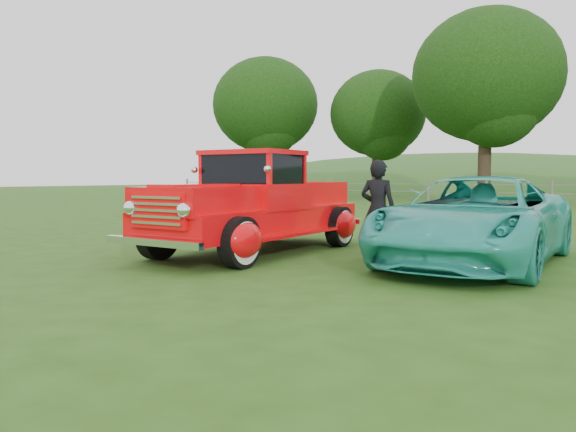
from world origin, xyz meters
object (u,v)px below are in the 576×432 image
Objects in this scene: tree_near_west at (487,76)px; man at (378,210)px; red_pickup at (255,207)px; teal_sedan at (476,220)px; tree_mid_west at (378,114)px; tree_far_west at (265,105)px.

tree_near_west is 6.50× the size of man.
red_pickup is 2.17m from man.
man reaches higher than teal_sedan.
tree_far_west is at bearing -165.96° from tree_mid_west.
tree_near_west reaches higher than tree_far_west.
red_pickup is (3.04, -23.81, -6.00)m from tree_near_west.
tree_near_west reaches higher than teal_sedan.
tree_mid_west is 5.28× the size of man.
tree_far_west reaches higher than teal_sedan.
man is at bearing -48.95° from tree_far_west.
teal_sedan is (3.54, 0.96, -0.13)m from red_pickup.
tree_far_west is 1.17× the size of tree_mid_west.
tree_mid_west is at bearing -68.97° from man.
tree_far_west is at bearing 176.42° from tree_near_west.
tree_near_west is at bearing 94.61° from red_pickup.
tree_far_west is 16.03m from tree_near_west.
tree_far_west is 2.06× the size of teal_sedan.
tree_mid_west is 30.08m from teal_sedan.
red_pickup reaches higher than teal_sedan.
tree_mid_west is at bearing 109.71° from red_pickup.
tree_near_west is 24.74m from red_pickup.
red_pickup is 3.67m from teal_sedan.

